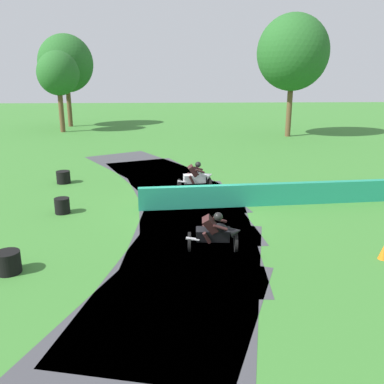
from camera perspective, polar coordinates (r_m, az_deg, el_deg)
The scene contains 12 objects.
ground_plane at distance 16.57m, azimuth -0.09°, elevation -2.20°, with size 120.00×120.00×0.00m, color #38752D.
track_asphalt at distance 16.49m, azimuth -3.21°, elevation -2.31°, with size 8.76×25.62×0.01m.
safety_barrier at distance 17.81m, azimuth 16.73°, elevation -0.08°, with size 0.30×14.58×0.90m, color #1E8466.
motorcycle_lead_black at distance 12.37m, azimuth 3.24°, elevation -5.61°, with size 1.69×0.89×1.42m.
motorcycle_chase_white at distance 18.74m, azimuth 0.59°, elevation 2.07°, with size 1.69×0.92×1.42m.
tire_stack_near at distance 12.33m, azimuth -23.97°, elevation -8.83°, with size 0.66×0.66×0.60m.
tire_stack_mid_a at distance 16.64m, azimuth -17.42°, elevation -1.81°, with size 0.57×0.57×0.60m.
tire_stack_mid_b at distance 21.15m, azimuth -17.27°, elevation 1.96°, with size 0.66×0.66×0.60m.
traffic_cone at distance 13.30m, azimuth 24.84°, elevation -7.49°, with size 0.28×0.28×0.44m, color orange.
tree_far_left at distance 43.59m, azimuth -16.97°, elevation 16.54°, with size 5.21×5.21×8.79m.
tree_far_right at distance 36.08m, azimuth 13.69°, elevation 18.12°, with size 5.75×5.75×9.78m.
tree_mid_rise at distance 39.55m, azimuth -17.93°, elevation 15.22°, with size 3.64×3.64×7.06m.
Camera 1 is at (-0.70, -15.72, 5.21)m, focal length 38.79 mm.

